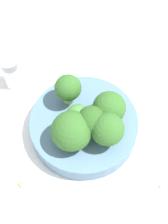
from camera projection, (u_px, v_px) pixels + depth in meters
ground_plane at (84, 131)px, 0.60m from camera, size 3.00×3.00×0.00m
bowl at (84, 126)px, 0.59m from camera, size 0.17×0.17×0.03m
broccoli_floret_0 at (68, 88)px, 0.56m from camera, size 0.04×0.04×0.06m
broccoli_floret_1 at (78, 117)px, 0.55m from camera, size 0.04×0.04×0.05m
broccoli_floret_2 at (92, 121)px, 0.54m from camera, size 0.04×0.04×0.06m
broccoli_floret_3 at (72, 131)px, 0.53m from camera, size 0.06×0.06×0.06m
broccoli_floret_4 at (107, 130)px, 0.53m from camera, size 0.05×0.05×0.06m
broccoli_floret_5 at (109, 108)px, 0.55m from camera, size 0.05×0.05×0.06m
pepper_shaker at (12, 72)px, 0.62m from camera, size 0.03×0.03×0.06m
almond_crumb_0 at (21, 184)px, 0.55m from camera, size 0.01×0.01×0.01m
almond_crumb_2 at (160, 186)px, 0.55m from camera, size 0.01×0.01×0.01m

